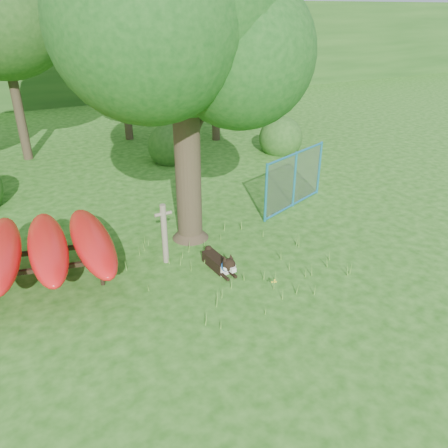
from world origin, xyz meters
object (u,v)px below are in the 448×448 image
kayak_rack (25,249)px  oak_tree (179,14)px  fence_section (295,180)px  husky_dog (221,263)px

kayak_rack → oak_tree: bearing=18.4°
oak_tree → kayak_rack: size_ratio=1.99×
fence_section → kayak_rack: bearing=165.7°
husky_dog → oak_tree: bearing=85.4°
oak_tree → fence_section: oak_tree is taller
kayak_rack → husky_dog: bearing=-7.8°
kayak_rack → husky_dog: (3.90, -1.39, -0.70)m
kayak_rack → husky_dog: 4.20m
oak_tree → fence_section: size_ratio=2.79×
oak_tree → husky_dog: (-0.00, -1.84, -5.12)m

